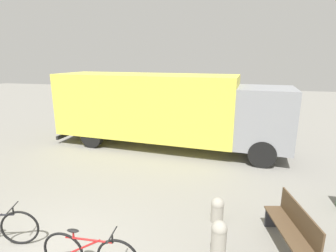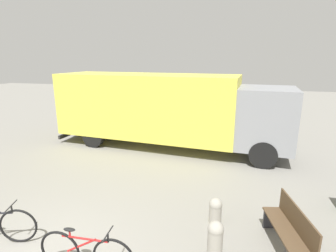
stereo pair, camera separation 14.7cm
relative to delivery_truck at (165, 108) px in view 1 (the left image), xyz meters
name	(u,v)px [view 1 (the left image)]	position (x,y,z in m)	size (l,w,h in m)	color
delivery_truck	(165,108)	(0.00, 0.00, 0.00)	(9.72, 2.99, 3.04)	#EAE04C
park_bench	(293,227)	(3.95, -5.47, -1.19)	(0.75, 1.64, 0.95)	brown
bollard_near_bench	(219,239)	(2.57, -6.05, -1.26)	(0.30, 0.30, 0.81)	#9E998C
bollard_far_bench	(217,209)	(2.48, -4.86, -1.38)	(0.30, 0.30, 0.60)	#9E998C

